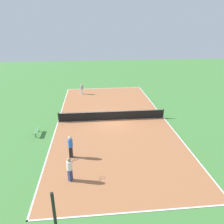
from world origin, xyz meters
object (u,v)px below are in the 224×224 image
object	(u,v)px
player_near_blue	(70,145)
player_baseline_gray	(82,88)
tennis_ball_right_alley	(166,136)
tennis_net	(112,115)
player_near_white	(70,168)
tennis_ball_midcourt	(100,100)
bench	(37,131)

from	to	relation	value
player_near_blue	player_baseline_gray	world-z (taller)	player_near_blue
player_near_blue	tennis_ball_right_alley	distance (m)	8.59
tennis_net	player_near_blue	distance (m)	7.50
player_near_white	player_baseline_gray	distance (m)	18.51
player_near_white	player_baseline_gray	world-z (taller)	player_near_white
player_near_white	player_near_blue	bearing A→B (deg)	43.90
player_near_white	tennis_ball_midcourt	distance (m)	15.62
player_baseline_gray	tennis_ball_right_alley	size ratio (longest dim) A/B	21.56
player_near_blue	player_near_white	size ratio (longest dim) A/B	1.05
tennis_net	bench	world-z (taller)	tennis_net
player_near_white	player_baseline_gray	bearing A→B (deg)	39.83
tennis_net	tennis_ball_midcourt	distance (m)	6.31
tennis_net	bench	xyz separation A→B (m)	(7.04, 2.53, -0.16)
tennis_ball_right_alley	tennis_ball_midcourt	world-z (taller)	same
tennis_net	tennis_ball_right_alley	size ratio (longest dim) A/B	161.24
tennis_net	player_near_white	world-z (taller)	player_near_white
tennis_ball_right_alley	tennis_net	bearing A→B (deg)	-42.16
bench	tennis_ball_midcourt	distance (m)	10.68
bench	player_near_white	world-z (taller)	player_near_white
bench	player_baseline_gray	bearing A→B (deg)	162.71
player_near_blue	tennis_ball_right_alley	xyz separation A→B (m)	(-8.17, -2.46, -0.98)
player_baseline_gray	tennis_ball_right_alley	bearing A→B (deg)	-41.31
player_near_blue	tennis_ball_midcourt	xyz separation A→B (m)	(-2.78, -12.72, -0.98)
tennis_net	bench	distance (m)	7.48
tennis_net	tennis_ball_right_alley	world-z (taller)	tennis_net
player_near_blue	tennis_net	bearing A→B (deg)	-116.47
tennis_ball_right_alley	player_near_blue	bearing A→B (deg)	16.77
bench	player_near_white	xyz separation A→B (m)	(-3.49, 6.62, 0.60)
player_near_blue	player_baseline_gray	distance (m)	15.87
bench	player_near_blue	size ratio (longest dim) A/B	0.82
player_baseline_gray	tennis_ball_right_alley	distance (m)	15.52
player_near_blue	tennis_ball_right_alley	size ratio (longest dim) A/B	25.91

